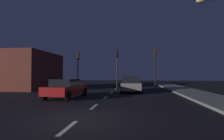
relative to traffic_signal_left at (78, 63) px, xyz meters
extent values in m
plane|color=black|center=(5.18, -8.50, -3.28)|extent=(80.00, 80.00, 0.00)
cube|color=gray|center=(12.68, -8.50, -3.20)|extent=(3.00, 40.00, 0.15)
cube|color=silver|center=(5.18, -16.70, -3.27)|extent=(0.16, 1.60, 0.01)
cube|color=silver|center=(5.18, -12.90, -3.27)|extent=(0.16, 1.60, 0.01)
cube|color=silver|center=(5.18, -9.10, -3.27)|extent=(0.16, 1.60, 0.01)
cube|color=silver|center=(5.18, -5.30, -3.27)|extent=(0.16, 1.60, 0.01)
cube|color=silver|center=(5.18, -1.50, -3.27)|extent=(0.16, 1.60, 0.01)
cube|color=silver|center=(5.18, 2.30, -3.27)|extent=(0.16, 1.60, 0.01)
cylinder|color=#4C4C51|center=(0.00, 0.02, -0.95)|extent=(0.14, 0.14, 4.66)
cube|color=#382D0C|center=(0.00, 0.02, 0.93)|extent=(0.32, 0.24, 0.90)
sphere|color=red|center=(0.00, -0.14, 1.23)|extent=(0.20, 0.20, 0.20)
sphere|color=#3F2D0C|center=(0.00, -0.14, 0.93)|extent=(0.20, 0.20, 0.20)
sphere|color=#0C3319|center=(0.00, -0.14, 0.63)|extent=(0.20, 0.20, 0.20)
cylinder|color=#2D2D30|center=(5.21, 0.02, -0.83)|extent=(0.14, 0.14, 4.89)
cube|color=black|center=(5.21, 0.02, 1.17)|extent=(0.32, 0.24, 0.90)
sphere|color=red|center=(5.21, -0.14, 1.47)|extent=(0.20, 0.20, 0.20)
sphere|color=#3F2D0C|center=(5.21, -0.14, 1.17)|extent=(0.20, 0.20, 0.20)
sphere|color=#0C3319|center=(5.21, -0.14, 0.87)|extent=(0.20, 0.20, 0.20)
cylinder|color=black|center=(10.02, 0.02, -0.82)|extent=(0.14, 0.14, 4.90)
cube|color=#382D0C|center=(10.02, 0.02, 1.18)|extent=(0.32, 0.24, 0.90)
sphere|color=red|center=(10.02, -0.14, 1.48)|extent=(0.20, 0.20, 0.20)
sphere|color=#3F2D0C|center=(10.02, -0.14, 1.18)|extent=(0.20, 0.20, 0.20)
sphere|color=#0C3319|center=(10.02, -0.14, 0.88)|extent=(0.20, 0.20, 0.20)
cube|color=gray|center=(7.08, -4.58, -2.63)|extent=(1.88, 4.50, 0.65)
cube|color=black|center=(7.08, -4.80, -2.02)|extent=(1.64, 2.03, 0.58)
cylinder|color=black|center=(6.20, -2.89, -2.96)|extent=(0.23, 0.64, 0.64)
cylinder|color=black|center=(7.92, -2.88, -2.96)|extent=(0.23, 0.64, 0.64)
cylinder|color=black|center=(6.23, -6.28, -2.96)|extent=(0.23, 0.64, 0.64)
cylinder|color=black|center=(7.95, -6.26, -2.96)|extent=(0.23, 0.64, 0.64)
cube|color=#B21919|center=(2.28, -9.58, -2.66)|extent=(2.11, 4.37, 0.60)
cube|color=black|center=(2.27, -9.79, -2.11)|extent=(1.73, 2.02, 0.50)
cylinder|color=black|center=(1.55, -7.95, -2.96)|extent=(0.26, 0.65, 0.64)
cylinder|color=black|center=(3.24, -8.07, -2.96)|extent=(0.26, 0.65, 0.64)
cylinder|color=black|center=(1.32, -11.10, -2.96)|extent=(0.26, 0.65, 0.64)
cylinder|color=black|center=(3.01, -11.22, -2.96)|extent=(0.26, 0.65, 0.64)
ellipsoid|color=#F2D88C|center=(11.40, -11.16, 2.95)|extent=(0.56, 0.36, 0.24)
cube|color=maroon|center=(-5.44, -2.13, -1.05)|extent=(5.25, 7.83, 4.46)
camera|label=1|loc=(7.31, -22.18, -1.54)|focal=27.78mm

